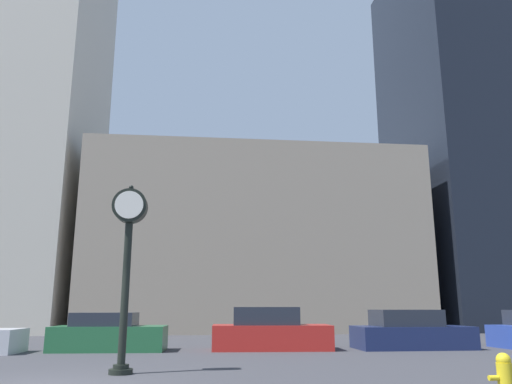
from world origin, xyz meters
TOP-DOWN VIEW (x-y plane):
  - building_storefront_row at (6.48, 24.00)m, footprint 21.21×12.00m
  - building_glass_modern at (22.90, 24.00)m, footprint 9.02×12.00m
  - street_clock at (1.22, 1.86)m, footprint 0.85×0.56m
  - car_green at (-0.22, 8.23)m, footprint 4.04×1.92m
  - car_red at (5.60, 8.09)m, footprint 4.40×1.96m
  - car_navy at (10.93, 7.98)m, footprint 4.30×1.97m
  - fire_hydrant_far at (8.49, -1.89)m, footprint 0.62×0.27m

SIDE VIEW (x-z plane):
  - fire_hydrant_far at x=8.49m, z-range 0.00..0.75m
  - car_green at x=-0.22m, z-range -0.10..1.24m
  - car_navy at x=10.93m, z-range -0.12..1.32m
  - car_red at x=5.60m, z-range -0.12..1.41m
  - street_clock at x=1.22m, z-range 0.78..5.35m
  - building_storefront_row at x=6.48m, z-range 0.00..11.52m
  - building_glass_modern at x=22.90m, z-range 0.00..29.44m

